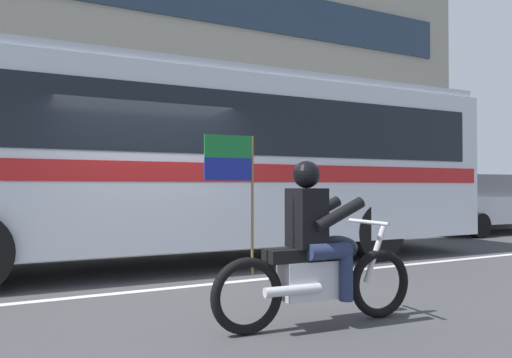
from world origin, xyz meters
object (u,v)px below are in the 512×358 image
at_px(transit_bus, 197,154).
at_px(parked_hatchback_downstreet, 485,203).
at_px(motorcycle_with_rider, 315,255).
at_px(fire_hydrant, 224,219).

distance_m(transit_bus, parked_hatchback_downstreet, 9.36).
bearing_deg(transit_bus, motorcycle_with_rider, -94.66).
height_order(transit_bus, motorcycle_with_rider, transit_bus).
xyz_separation_m(motorcycle_with_rider, parked_hatchback_downstreet, (9.53, 5.46, 0.18)).
xyz_separation_m(transit_bus, parked_hatchback_downstreet, (9.19, 1.39, -1.03)).
relative_size(transit_bus, parked_hatchback_downstreet, 2.39).
height_order(motorcycle_with_rider, parked_hatchback_downstreet, motorcycle_with_rider).
bearing_deg(fire_hydrant, transit_bus, -121.13).
bearing_deg(motorcycle_with_rider, transit_bus, 85.34).
distance_m(transit_bus, fire_hydrant, 3.77).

